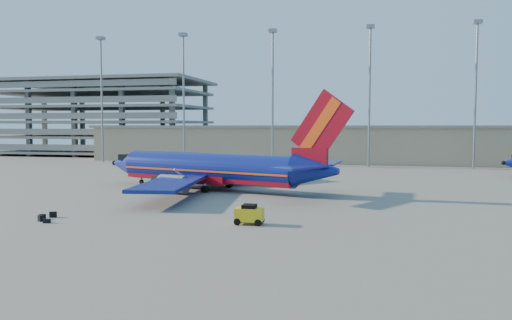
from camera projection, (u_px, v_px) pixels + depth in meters
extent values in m
plane|color=slate|center=(239.00, 195.00, 60.57)|extent=(220.00, 220.00, 0.00)
cube|color=gray|center=(347.00, 145.00, 114.38)|extent=(120.00, 15.00, 8.00)
cube|color=slate|center=(347.00, 127.00, 114.09)|extent=(122.00, 16.00, 0.60)
cube|color=slate|center=(101.00, 151.00, 146.41)|extent=(60.00, 30.00, 0.70)
cube|color=slate|center=(100.00, 137.00, 146.11)|extent=(60.00, 30.00, 0.70)
cube|color=slate|center=(100.00, 122.00, 145.82)|extent=(60.00, 30.00, 0.70)
cube|color=slate|center=(100.00, 108.00, 145.53)|extent=(60.00, 30.00, 0.70)
cube|color=slate|center=(100.00, 93.00, 145.23)|extent=(60.00, 30.00, 0.70)
cube|color=slate|center=(99.00, 82.00, 145.01)|extent=(62.00, 32.00, 0.80)
cube|color=slate|center=(122.00, 119.00, 158.37)|extent=(1.20, 1.20, 21.00)
cylinder|color=gray|center=(102.00, 101.00, 114.45)|extent=(0.44, 0.44, 28.00)
cube|color=gray|center=(101.00, 38.00, 113.45)|extent=(1.60, 1.60, 0.70)
cylinder|color=gray|center=(184.00, 100.00, 109.93)|extent=(0.44, 0.44, 28.00)
cube|color=gray|center=(183.00, 35.00, 108.93)|extent=(1.60, 1.60, 0.70)
cylinder|color=gray|center=(273.00, 99.00, 105.41)|extent=(0.44, 0.44, 28.00)
cube|color=gray|center=(273.00, 31.00, 104.42)|extent=(1.60, 1.60, 0.70)
cylinder|color=gray|center=(369.00, 98.00, 100.89)|extent=(0.44, 0.44, 28.00)
cube|color=gray|center=(371.00, 26.00, 99.90)|extent=(1.60, 1.60, 0.70)
cylinder|color=gray|center=(475.00, 97.00, 96.38)|extent=(0.44, 0.44, 28.00)
cube|color=gray|center=(478.00, 22.00, 95.38)|extent=(1.60, 1.60, 0.70)
cylinder|color=navy|center=(208.00, 168.00, 66.17)|extent=(25.67, 11.26, 3.95)
cube|color=maroon|center=(208.00, 175.00, 66.24)|extent=(25.46, 10.55, 1.39)
cube|color=#F34D14|center=(208.00, 170.00, 66.19)|extent=(25.69, 11.30, 0.23)
cone|color=navy|center=(124.00, 163.00, 73.70)|extent=(5.44, 5.09, 3.95)
cube|color=black|center=(131.00, 157.00, 72.93)|extent=(3.26, 3.40, 0.85)
cone|color=navy|center=(316.00, 170.00, 58.35)|extent=(6.47, 5.40, 3.95)
cube|color=maroon|center=(310.00, 158.00, 58.68)|extent=(4.46, 1.87, 2.35)
cube|color=maroon|center=(322.00, 126.00, 57.67)|extent=(7.60, 2.62, 8.52)
cube|color=#F34D14|center=(320.00, 126.00, 57.78)|extent=(5.12, 1.95, 6.69)
cube|color=navy|center=(325.00, 163.00, 61.66)|extent=(3.78, 7.09, 0.23)
cube|color=navy|center=(300.00, 167.00, 55.39)|extent=(6.11, 7.53, 0.23)
cube|color=navy|center=(254.00, 170.00, 73.55)|extent=(14.89, 16.00, 0.37)
cube|color=navy|center=(171.00, 183.00, 57.32)|extent=(7.33, 17.09, 0.37)
cube|color=maroon|center=(211.00, 179.00, 66.01)|extent=(7.35, 5.86, 1.07)
cylinder|color=gray|center=(223.00, 176.00, 71.72)|extent=(4.33, 3.27, 2.24)
cylinder|color=gray|center=(173.00, 184.00, 62.13)|extent=(4.33, 3.27, 2.24)
cylinder|color=gray|center=(141.00, 180.00, 72.20)|extent=(0.32, 0.32, 1.17)
cylinder|color=black|center=(142.00, 182.00, 72.22)|extent=(0.73, 0.45, 0.68)
cylinder|color=black|center=(229.00, 185.00, 67.94)|extent=(1.03, 0.82, 0.90)
cylinder|color=black|center=(205.00, 189.00, 63.14)|extent=(1.03, 0.82, 0.90)
cube|color=yellow|center=(249.00, 215.00, 42.90)|extent=(2.39, 1.37, 1.14)
cube|color=black|center=(249.00, 207.00, 42.85)|extent=(1.14, 1.25, 0.40)
cylinder|color=black|center=(241.00, 219.00, 43.74)|extent=(0.59, 0.21, 0.59)
cylinder|color=black|center=(237.00, 222.00, 42.53)|extent=(0.59, 0.21, 0.59)
cylinder|color=black|center=(261.00, 220.00, 43.34)|extent=(0.59, 0.21, 0.59)
cylinder|color=black|center=(258.00, 223.00, 42.12)|extent=(0.59, 0.21, 0.59)
cube|color=black|center=(40.00, 218.00, 44.26)|extent=(0.57, 0.49, 0.54)
cube|color=black|center=(43.00, 217.00, 45.38)|extent=(0.50, 0.36, 0.45)
cube|color=black|center=(47.00, 221.00, 43.50)|extent=(0.59, 0.34, 0.37)
cube|color=black|center=(53.00, 215.00, 46.16)|extent=(0.68, 0.49, 0.53)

